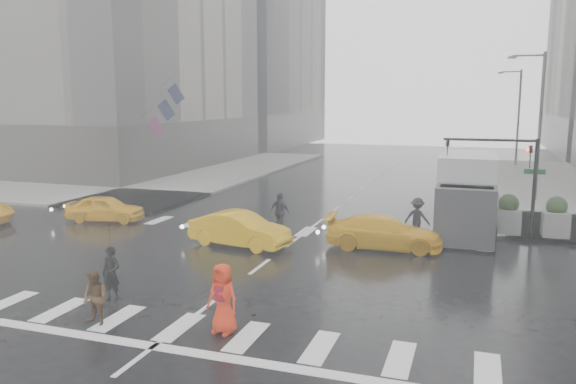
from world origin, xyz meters
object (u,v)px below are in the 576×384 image
(taxi_front, at_px, (105,208))
(taxi_mid, at_px, (240,229))
(pedestrian_orange, at_px, (223,298))
(traffic_signal_pole, at_px, (512,167))
(box_truck, at_px, (467,192))
(pedestrian_brown, at_px, (95,298))

(taxi_front, bearing_deg, taxi_mid, -117.37)
(pedestrian_orange, relative_size, taxi_mid, 0.43)
(traffic_signal_pole, height_order, taxi_front, traffic_signal_pole)
(pedestrian_orange, height_order, box_truck, box_truck)
(pedestrian_orange, height_order, taxi_mid, pedestrian_orange)
(box_truck, bearing_deg, taxi_mid, -148.03)
(box_truck, bearing_deg, taxi_front, -169.35)
(traffic_signal_pole, distance_m, taxi_mid, 12.46)
(taxi_mid, height_order, box_truck, box_truck)
(taxi_front, bearing_deg, pedestrian_brown, -156.33)
(traffic_signal_pole, distance_m, taxi_front, 19.90)
(pedestrian_orange, relative_size, box_truck, 0.28)
(pedestrian_brown, bearing_deg, box_truck, 65.44)
(pedestrian_brown, height_order, pedestrian_orange, pedestrian_orange)
(taxi_mid, xyz_separation_m, box_truck, (9.08, 5.57, 1.21))
(traffic_signal_pole, relative_size, pedestrian_orange, 2.36)
(taxi_front, height_order, taxi_mid, taxi_mid)
(pedestrian_brown, bearing_deg, traffic_signal_pole, 60.47)
(taxi_front, bearing_deg, traffic_signal_pole, -92.82)
(pedestrian_brown, distance_m, box_truck, 17.50)
(pedestrian_brown, relative_size, pedestrian_orange, 0.80)
(pedestrian_orange, bearing_deg, traffic_signal_pole, 72.04)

